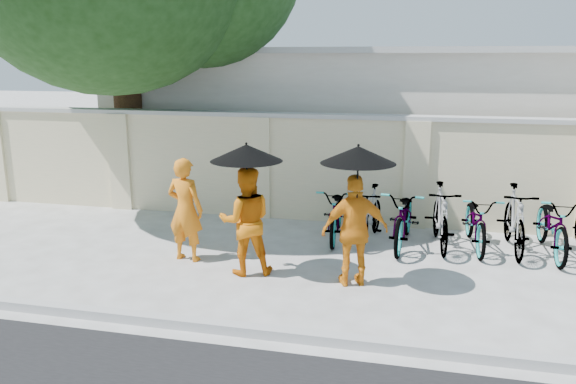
# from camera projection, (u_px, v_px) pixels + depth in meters

# --- Properties ---
(ground) EXTENTS (80.00, 80.00, 0.00)m
(ground) POSITION_uv_depth(u_px,v_px,m) (269.00, 278.00, 8.12)
(ground) COLOR silver
(kerb) EXTENTS (40.00, 0.16, 0.12)m
(kerb) POSITION_uv_depth(u_px,v_px,m) (231.00, 328.00, 6.50)
(kerb) COLOR #A4A4A4
(kerb) RESTS_ON ground
(compound_wall) EXTENTS (20.00, 0.30, 2.00)m
(compound_wall) POSITION_uv_depth(u_px,v_px,m) (362.00, 171.00, 10.70)
(compound_wall) COLOR beige
(compound_wall) RESTS_ON ground
(building_behind) EXTENTS (14.00, 6.00, 3.20)m
(building_behind) POSITION_uv_depth(u_px,v_px,m) (418.00, 120.00, 13.94)
(building_behind) COLOR silver
(building_behind) RESTS_ON ground
(monk_left) EXTENTS (0.65, 0.48, 1.64)m
(monk_left) POSITION_uv_depth(u_px,v_px,m) (185.00, 210.00, 8.70)
(monk_left) COLOR orange
(monk_left) RESTS_ON ground
(monk_center) EXTENTS (0.94, 0.83, 1.60)m
(monk_center) POSITION_uv_depth(u_px,v_px,m) (246.00, 221.00, 8.15)
(monk_center) COLOR orange
(monk_center) RESTS_ON ground
(parasol_center) EXTENTS (1.03, 1.03, 1.03)m
(parasol_center) POSITION_uv_depth(u_px,v_px,m) (246.00, 153.00, 7.83)
(parasol_center) COLOR black
(parasol_center) RESTS_ON ground
(monk_right) EXTENTS (1.00, 0.67, 1.58)m
(monk_right) POSITION_uv_depth(u_px,v_px,m) (355.00, 231.00, 7.73)
(monk_right) COLOR orange
(monk_right) RESTS_ON ground
(parasol_right) EXTENTS (1.01, 1.01, 1.09)m
(parasol_right) POSITION_uv_depth(u_px,v_px,m) (358.00, 155.00, 7.40)
(parasol_right) COLOR black
(parasol_right) RESTS_ON ground
(bike_0) EXTENTS (0.74, 1.85, 0.96)m
(bike_0) POSITION_uv_depth(u_px,v_px,m) (337.00, 212.00, 9.83)
(bike_0) COLOR #A0A0A0
(bike_0) RESTS_ON ground
(bike_1) EXTENTS (0.67, 1.65, 0.96)m
(bike_1) POSITION_uv_depth(u_px,v_px,m) (370.00, 214.00, 9.68)
(bike_1) COLOR #A0A0A0
(bike_1) RESTS_ON ground
(bike_2) EXTENTS (0.84, 1.98, 1.02)m
(bike_2) POSITION_uv_depth(u_px,v_px,m) (405.00, 217.00, 9.41)
(bike_2) COLOR #A0A0A0
(bike_2) RESTS_ON ground
(bike_3) EXTENTS (0.65, 1.81, 1.06)m
(bike_3) POSITION_uv_depth(u_px,v_px,m) (441.00, 217.00, 9.35)
(bike_3) COLOR #A0A0A0
(bike_3) RESTS_ON ground
(bike_4) EXTENTS (0.75, 1.83, 0.94)m
(bike_4) POSITION_uv_depth(u_px,v_px,m) (476.00, 221.00, 9.32)
(bike_4) COLOR #A0A0A0
(bike_4) RESTS_ON ground
(bike_5) EXTENTS (0.53, 1.81, 1.09)m
(bike_5) POSITION_uv_depth(u_px,v_px,m) (515.00, 220.00, 9.13)
(bike_5) COLOR #A0A0A0
(bike_5) RESTS_ON ground
(bike_6) EXTENTS (0.71, 1.93, 1.01)m
(bike_6) POSITION_uv_depth(u_px,v_px,m) (553.00, 225.00, 8.99)
(bike_6) COLOR #A0A0A0
(bike_6) RESTS_ON ground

